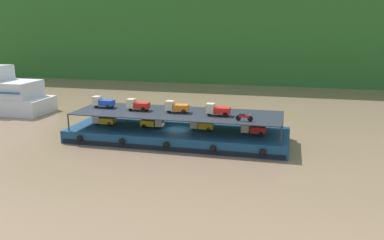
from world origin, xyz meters
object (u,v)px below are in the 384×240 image
object	(u,v)px
mini_truck_upper_mid	(138,105)
mini_truck_upper_bow	(218,110)
mini_truck_lower_mid	(201,125)
mini_truck_upper_fore	(177,107)
cargo_barge	(177,135)
motorcycle_upper_port	(244,117)
mini_truck_lower_aft	(153,122)
mini_truck_upper_stern	(103,102)
mini_truck_lower_fore	(253,129)
mini_truck_lower_stern	(104,120)

from	to	relation	value
mini_truck_upper_mid	mini_truck_upper_bow	distance (m)	9.92
mini_truck_lower_mid	mini_truck_upper_fore	bearing A→B (deg)	-178.81
cargo_barge	motorcycle_upper_port	world-z (taller)	motorcycle_upper_port
mini_truck_lower_aft	motorcycle_upper_port	distance (m)	11.48
mini_truck_lower_aft	mini_truck_upper_fore	world-z (taller)	mini_truck_upper_fore
mini_truck_lower_mid	motorcycle_upper_port	size ratio (longest dim) A/B	1.46
mini_truck_lower_aft	mini_truck_upper_stern	world-z (taller)	mini_truck_upper_stern
mini_truck_lower_aft	mini_truck_lower_mid	bearing A→B (deg)	2.63
mini_truck_upper_mid	motorcycle_upper_port	bearing A→B (deg)	-10.12
mini_truck_upper_fore	cargo_barge	bearing A→B (deg)	-28.32
cargo_barge	mini_truck_lower_fore	bearing A→B (deg)	-2.12
mini_truck_upper_stern	mini_truck_upper_fore	world-z (taller)	same
cargo_barge	mini_truck_upper_fore	bearing A→B (deg)	151.68
mini_truck_lower_aft	mini_truck_lower_fore	size ratio (longest dim) A/B	1.01
mini_truck_lower_fore	mini_truck_upper_mid	xyz separation A→B (m)	(-13.95, 0.40, 2.00)
mini_truck_upper_bow	mini_truck_upper_fore	bearing A→B (deg)	174.79
cargo_barge	mini_truck_lower_aft	distance (m)	3.32
mini_truck_lower_stern	mini_truck_lower_fore	bearing A→B (deg)	0.19
cargo_barge	mini_truck_upper_mid	size ratio (longest dim) A/B	9.44
mini_truck_lower_stern	mini_truck_lower_fore	world-z (taller)	same
cargo_barge	motorcycle_upper_port	xyz separation A→B (m)	(8.17, -2.28, 3.18)
mini_truck_lower_mid	mini_truck_upper_fore	distance (m)	3.59
cargo_barge	mini_truck_upper_fore	xyz separation A→B (m)	(-0.05, 0.03, 3.44)
mini_truck_lower_stern	mini_truck_upper_bow	world-z (taller)	mini_truck_upper_bow
mini_truck_lower_stern	mini_truck_lower_mid	bearing A→B (deg)	2.26
cargo_barge	mini_truck_upper_stern	distance (m)	10.43
mini_truck_lower_fore	mini_truck_upper_bow	size ratio (longest dim) A/B	1.00
mini_truck_upper_bow	motorcycle_upper_port	xyz separation A→B (m)	(3.24, -1.85, -0.26)
mini_truck_upper_fore	motorcycle_upper_port	world-z (taller)	mini_truck_upper_fore
cargo_barge	mini_truck_lower_mid	xyz separation A→B (m)	(2.93, 0.09, 1.44)
mini_truck_lower_aft	mini_truck_upper_stern	size ratio (longest dim) A/B	0.99
mini_truck_upper_fore	mini_truck_upper_bow	world-z (taller)	same
mini_truck_lower_mid	mini_truck_upper_bow	xyz separation A→B (m)	(2.00, -0.52, 2.00)
cargo_barge	motorcycle_upper_port	distance (m)	9.06
mini_truck_upper_fore	mini_truck_upper_bow	size ratio (longest dim) A/B	1.01
motorcycle_upper_port	mini_truck_upper_bow	bearing A→B (deg)	150.19
mini_truck_lower_stern	mini_truck_upper_fore	distance (m)	9.51
cargo_barge	mini_truck_upper_mid	distance (m)	6.05
mini_truck_upper_fore	mini_truck_lower_fore	bearing A→B (deg)	-2.29
cargo_barge	mini_truck_upper_mid	world-z (taller)	mini_truck_upper_mid
mini_truck_lower_fore	mini_truck_upper_stern	distance (m)	18.93
mini_truck_lower_stern	mini_truck_lower_mid	xyz separation A→B (m)	(12.27, 0.48, 0.00)
mini_truck_lower_fore	mini_truck_upper_bow	distance (m)	4.51
mini_truck_lower_mid	mini_truck_lower_fore	size ratio (longest dim) A/B	1.01
mini_truck_lower_fore	motorcycle_upper_port	world-z (taller)	motorcycle_upper_port
mini_truck_upper_stern	mini_truck_lower_mid	bearing A→B (deg)	-2.43
mini_truck_lower_stern	mini_truck_lower_aft	world-z (taller)	same
mini_truck_lower_aft	mini_truck_lower_fore	world-z (taller)	same
mini_truck_lower_stern	mini_truck_lower_fore	distance (m)	18.31
mini_truck_upper_mid	mini_truck_upper_fore	size ratio (longest dim) A/B	1.00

